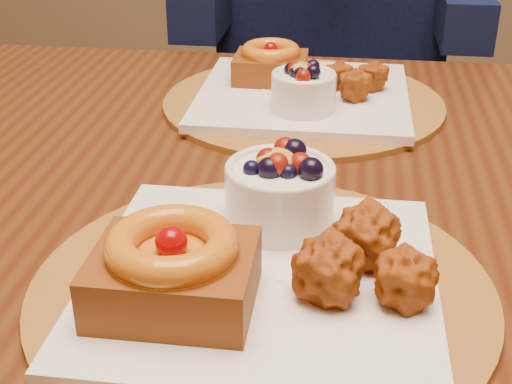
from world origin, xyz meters
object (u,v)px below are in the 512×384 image
Objects in this scene: place_setting_far at (302,91)px; chair_far at (295,85)px; dining_table at (286,236)px; place_setting_near at (258,259)px.

place_setting_far is 0.72m from chair_far.
dining_table is 0.24m from place_setting_far.
place_setting_near is at bearing -73.98° from chair_far.
place_setting_near reaches higher than dining_table.
place_setting_near reaches higher than place_setting_far.
chair_far is (-0.06, 1.11, -0.23)m from place_setting_near.
dining_table is 1.61× the size of chair_far.
dining_table is 0.90m from chair_far.
dining_table is 0.24m from place_setting_near.
chair_far reaches higher than place_setting_near.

